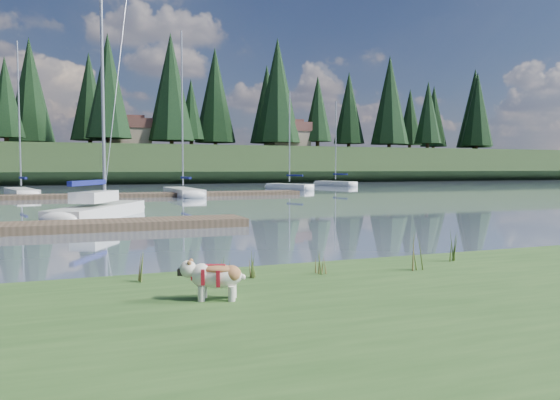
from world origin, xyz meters
name	(u,v)px	position (x,y,z in m)	size (l,w,h in m)	color
ground	(102,198)	(0.00, 30.00, 0.00)	(200.00, 200.00, 0.00)	slate
bank	(297,365)	(0.00, -6.00, 0.17)	(60.00, 9.00, 0.35)	#335623
ridge	(85,165)	(0.00, 73.00, 2.50)	(200.00, 20.00, 5.00)	#1E3017
bulldog	(215,275)	(-0.27, -3.72, 0.69)	(0.92, 0.59, 0.54)	silver
sailboat_main	(104,208)	(-0.72, 13.93, 0.42)	(4.86, 7.64, 11.30)	white
dock_near	(10,229)	(-4.00, 9.00, 0.15)	(16.00, 2.00, 0.30)	#4C3D2C
dock_far	(130,195)	(2.00, 30.00, 0.15)	(26.00, 2.20, 0.30)	#4C3D2C
sailboat_bg_1	(20,191)	(-5.70, 35.32, 0.33)	(3.21, 8.02, 11.75)	white
sailboat_bg_3	(181,191)	(6.04, 31.69, 0.32)	(1.87, 8.71, 12.68)	white
sailboat_bg_4	(286,186)	(17.92, 39.28, 0.33)	(3.35, 6.45, 9.62)	white
sailboat_bg_5	(332,183)	(26.90, 46.96, 0.32)	(2.99, 7.04, 10.01)	white
weed_0	(223,270)	(0.11, -2.76, 0.56)	(0.17, 0.14, 0.51)	#475B23
weed_1	(250,265)	(0.63, -2.50, 0.57)	(0.17, 0.14, 0.53)	#475B23
weed_2	(415,253)	(3.60, -2.87, 0.66)	(0.17, 0.14, 0.73)	#475B23
weed_3	(140,268)	(-1.09, -2.12, 0.56)	(0.17, 0.14, 0.51)	#475B23
weed_4	(318,264)	(1.84, -2.58, 0.52)	(0.17, 0.14, 0.42)	#475B23
weed_5	(453,247)	(4.82, -2.38, 0.62)	(0.17, 0.14, 0.65)	#475B23
mud_lip	(200,287)	(0.00, -1.60, 0.07)	(60.00, 0.50, 0.14)	#33281C
conifer_3	(5,97)	(-10.00, 72.00, 11.74)	(4.84, 4.84, 12.25)	#382619
conifer_4	(108,86)	(3.00, 66.00, 13.09)	(6.16, 6.16, 15.10)	#382619
conifer_5	(191,109)	(15.00, 70.00, 10.83)	(3.96, 3.96, 10.35)	#382619
conifer_6	(278,90)	(28.00, 68.00, 13.99)	(7.04, 7.04, 17.00)	#382619
conifer_7	(349,108)	(42.00, 71.00, 12.19)	(5.28, 5.28, 13.20)	#382619
conifer_8	(428,113)	(55.00, 67.00, 11.51)	(4.62, 4.62, 11.77)	#382619
conifer_9	(477,109)	(68.00, 70.00, 12.87)	(5.94, 5.94, 14.62)	#382619
house_1	(128,132)	(6.00, 71.00, 7.31)	(6.30, 5.30, 4.65)	gray
house_2	(287,135)	(30.00, 69.00, 7.31)	(6.30, 5.30, 4.65)	gray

